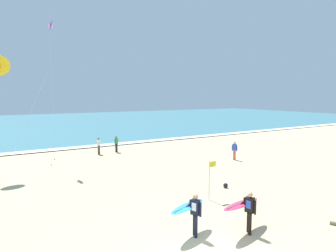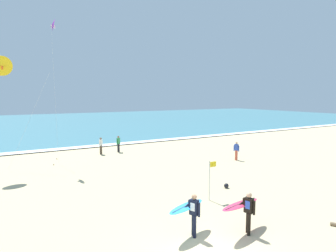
% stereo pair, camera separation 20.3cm
% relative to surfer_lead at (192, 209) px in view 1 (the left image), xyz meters
% --- Properties ---
extents(ground_plane, '(160.00, 160.00, 0.00)m').
position_rel_surfer_lead_xyz_m(ground_plane, '(-0.00, -1.30, -1.04)').
color(ground_plane, '#CCB789').
extents(ocean_water, '(160.00, 60.00, 0.08)m').
position_rel_surfer_lead_xyz_m(ocean_water, '(-0.00, 51.10, -1.00)').
color(ocean_water, teal).
rests_on(ocean_water, ground).
extents(shoreline_foam, '(160.00, 1.45, 0.01)m').
position_rel_surfer_lead_xyz_m(shoreline_foam, '(-0.00, 21.40, -0.96)').
color(shoreline_foam, white).
rests_on(shoreline_foam, ocean_water).
extents(surfer_lead, '(2.12, 1.25, 1.71)m').
position_rel_surfer_lead_xyz_m(surfer_lead, '(0.00, 0.00, 0.00)').
color(surfer_lead, black).
rests_on(surfer_lead, ground).
extents(surfer_trailing, '(2.53, 1.19, 1.71)m').
position_rel_surfer_lead_xyz_m(surfer_trailing, '(2.00, -0.90, 0.00)').
color(surfer_trailing, black).
rests_on(surfer_trailing, ground).
extents(kite_delta_violet_low, '(0.40, 2.31, 11.32)m').
position_rel_surfer_lead_xyz_m(kite_delta_violet_low, '(-2.47, 15.06, 9.72)').
color(kite_delta_violet_low, purple).
rests_on(kite_delta_violet_low, ground).
extents(bystander_green_top, '(0.45, 0.31, 1.59)m').
position_rel_surfer_lead_xyz_m(bystander_green_top, '(3.42, 17.26, -0.23)').
color(bystander_green_top, black).
rests_on(bystander_green_top, ground).
extents(bystander_white_top, '(0.39, 0.36, 1.59)m').
position_rel_surfer_lead_xyz_m(bystander_white_top, '(1.63, 17.08, -0.23)').
color(bystander_white_top, '#4C3D2D').
rests_on(bystander_white_top, ground).
extents(bystander_blue_top, '(0.30, 0.46, 1.59)m').
position_rel_surfer_lead_xyz_m(bystander_blue_top, '(10.88, 8.95, -0.23)').
color(bystander_blue_top, '#D8593F').
rests_on(bystander_blue_top, ground).
extents(lifeguard_flag, '(0.45, 0.05, 2.10)m').
position_rel_surfer_lead_xyz_m(lifeguard_flag, '(3.08, 2.64, 0.22)').
color(lifeguard_flag, silver).
rests_on(lifeguard_flag, ground).
extents(beach_ball, '(0.28, 0.28, 0.28)m').
position_rel_surfer_lead_xyz_m(beach_ball, '(5.14, 3.70, -0.90)').
color(beach_ball, black).
rests_on(beach_ball, ground).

